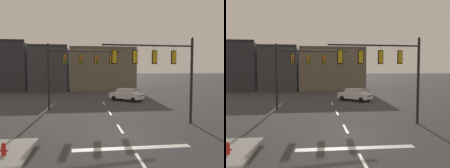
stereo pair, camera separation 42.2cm
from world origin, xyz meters
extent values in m
plane|color=#353538|center=(0.00, 0.00, 0.00)|extent=(400.00, 400.00, 0.00)
cube|color=silver|center=(0.00, -2.00, 0.00)|extent=(6.40, 0.50, 0.01)
cube|color=silver|center=(0.00, -4.00, 0.00)|extent=(0.16, 2.40, 0.01)
cube|color=silver|center=(0.00, 2.00, 0.00)|extent=(0.16, 2.40, 0.01)
cube|color=silver|center=(0.00, 8.00, 0.00)|extent=(0.16, 2.40, 0.01)
cube|color=silver|center=(0.00, 14.00, 0.00)|extent=(0.16, 2.40, 0.01)
cylinder|color=black|center=(5.75, 3.02, 3.24)|extent=(0.20, 0.20, 6.48)
cylinder|color=black|center=(2.27, 2.84, 5.95)|extent=(6.97, 0.47, 0.12)
sphere|color=black|center=(5.75, 3.02, 6.53)|extent=(0.18, 0.18, 0.18)
cylinder|color=#56565B|center=(4.23, 2.94, 5.71)|extent=(0.03, 0.03, 0.35)
cube|color=gold|center=(4.23, 2.94, 5.09)|extent=(0.31, 0.25, 0.90)
sphere|color=red|center=(4.23, 3.07, 5.37)|extent=(0.20, 0.20, 0.20)
sphere|color=#2D2314|center=(4.23, 3.07, 5.09)|extent=(0.20, 0.20, 0.20)
sphere|color=black|center=(4.23, 3.07, 4.81)|extent=(0.20, 0.20, 0.20)
cube|color=black|center=(4.24, 2.92, 5.09)|extent=(0.42, 0.05, 1.02)
cylinder|color=#56565B|center=(2.72, 2.87, 5.71)|extent=(0.03, 0.03, 0.35)
cube|color=gold|center=(2.72, 2.87, 5.09)|extent=(0.31, 0.25, 0.90)
sphere|color=red|center=(2.71, 3.00, 5.37)|extent=(0.20, 0.20, 0.20)
sphere|color=#2D2314|center=(2.71, 3.00, 5.09)|extent=(0.20, 0.20, 0.20)
sphere|color=black|center=(2.71, 3.00, 4.81)|extent=(0.20, 0.20, 0.20)
cube|color=black|center=(2.72, 2.85, 5.09)|extent=(0.42, 0.05, 1.02)
cylinder|color=#56565B|center=(1.21, 2.79, 5.71)|extent=(0.03, 0.03, 0.35)
cube|color=gold|center=(1.21, 2.79, 5.09)|extent=(0.31, 0.25, 0.90)
sphere|color=red|center=(1.20, 2.92, 5.37)|extent=(0.20, 0.20, 0.20)
sphere|color=#2D2314|center=(1.20, 2.92, 5.09)|extent=(0.20, 0.20, 0.20)
sphere|color=black|center=(1.20, 2.92, 4.81)|extent=(0.20, 0.20, 0.20)
cube|color=black|center=(1.21, 2.77, 5.09)|extent=(0.42, 0.05, 1.02)
cylinder|color=#56565B|center=(-0.31, 2.72, 5.71)|extent=(0.03, 0.03, 0.35)
cube|color=gold|center=(-0.31, 2.72, 5.09)|extent=(0.31, 0.25, 0.90)
sphere|color=red|center=(-0.31, 2.85, 5.37)|extent=(0.20, 0.20, 0.20)
sphere|color=#2D2314|center=(-0.31, 2.85, 5.09)|extent=(0.20, 0.20, 0.20)
sphere|color=black|center=(-0.31, 2.85, 4.81)|extent=(0.20, 0.20, 0.20)
cube|color=black|center=(-0.30, 2.70, 5.09)|extent=(0.42, 0.05, 1.02)
cylinder|color=black|center=(-6.05, 10.59, 3.36)|extent=(0.20, 0.20, 6.71)
cylinder|color=black|center=(-2.23, 11.14, 6.11)|extent=(7.66, 1.22, 0.12)
sphere|color=black|center=(-6.05, 10.59, 6.76)|extent=(0.18, 0.18, 0.18)
cylinder|color=#56565B|center=(-4.39, 10.83, 5.87)|extent=(0.03, 0.03, 0.35)
cube|color=gold|center=(-4.39, 10.83, 5.25)|extent=(0.33, 0.28, 0.90)
sphere|color=red|center=(-4.37, 10.70, 5.53)|extent=(0.20, 0.20, 0.20)
sphere|color=#2D2314|center=(-4.37, 10.70, 5.25)|extent=(0.20, 0.20, 0.20)
sphere|color=black|center=(-4.37, 10.70, 4.97)|extent=(0.20, 0.20, 0.20)
cube|color=black|center=(-4.39, 10.85, 5.25)|extent=(0.42, 0.09, 1.02)
cylinder|color=#56565B|center=(-2.73, 11.07, 5.87)|extent=(0.03, 0.03, 0.35)
cube|color=gold|center=(-2.73, 11.07, 5.25)|extent=(0.33, 0.28, 0.90)
sphere|color=red|center=(-2.71, 10.94, 5.53)|extent=(0.20, 0.20, 0.20)
sphere|color=#2D2314|center=(-2.71, 10.94, 5.25)|extent=(0.20, 0.20, 0.20)
sphere|color=black|center=(-2.71, 10.94, 4.97)|extent=(0.20, 0.20, 0.20)
cube|color=black|center=(-2.73, 11.09, 5.25)|extent=(0.42, 0.09, 1.02)
cylinder|color=#56565B|center=(-1.07, 11.31, 5.87)|extent=(0.03, 0.03, 0.35)
cube|color=gold|center=(-1.07, 11.31, 5.25)|extent=(0.33, 0.28, 0.90)
sphere|color=red|center=(-1.05, 11.18, 5.53)|extent=(0.20, 0.20, 0.20)
sphere|color=#2D2314|center=(-1.05, 11.18, 5.25)|extent=(0.20, 0.20, 0.20)
sphere|color=black|center=(-1.05, 11.18, 4.97)|extent=(0.20, 0.20, 0.20)
cube|color=black|center=(-1.07, 11.33, 5.25)|extent=(0.42, 0.09, 1.02)
cylinder|color=#56565B|center=(0.60, 11.55, 5.87)|extent=(0.03, 0.03, 0.35)
cube|color=gold|center=(0.60, 11.55, 5.25)|extent=(0.33, 0.28, 0.90)
sphere|color=red|center=(0.61, 11.42, 5.53)|extent=(0.20, 0.20, 0.20)
sphere|color=#2D2314|center=(0.61, 11.42, 5.25)|extent=(0.20, 0.20, 0.20)
sphere|color=black|center=(0.61, 11.42, 4.97)|extent=(0.20, 0.20, 0.20)
cube|color=black|center=(0.59, 11.57, 5.25)|extent=(0.42, 0.09, 1.02)
cube|color=silver|center=(3.21, 16.08, 0.70)|extent=(4.47, 4.29, 0.70)
cube|color=silver|center=(3.33, 15.98, 1.33)|extent=(2.90, 2.84, 0.56)
cube|color=#2D3842|center=(2.76, 16.50, 1.31)|extent=(1.20, 1.29, 0.47)
cube|color=#2D3842|center=(4.19, 15.20, 1.31)|extent=(1.18, 1.27, 0.46)
cylinder|color=black|center=(1.57, 16.43, 0.32)|extent=(0.62, 0.59, 0.64)
cylinder|color=black|center=(2.71, 17.69, 0.32)|extent=(0.62, 0.59, 0.64)
cylinder|color=black|center=(3.72, 14.48, 0.32)|extent=(0.62, 0.59, 0.64)
cylinder|color=black|center=(4.86, 15.74, 0.32)|extent=(0.62, 0.59, 0.64)
sphere|color=silver|center=(1.21, 17.12, 0.75)|extent=(0.16, 0.16, 0.16)
sphere|color=silver|center=(1.98, 17.97, 0.75)|extent=(0.16, 0.16, 0.16)
cube|color=maroon|center=(4.83, 14.62, 0.78)|extent=(0.95, 1.04, 0.12)
cylinder|color=red|center=(-6.33, -2.60, 0.33)|extent=(0.22, 0.22, 0.55)
cylinder|color=red|center=(-6.33, -2.60, 0.05)|extent=(0.30, 0.30, 0.10)
sphere|color=red|center=(-6.33, -2.60, 0.65)|extent=(0.20, 0.20, 0.20)
cylinder|color=red|center=(-6.18, -2.60, 0.35)|extent=(0.10, 0.08, 0.08)
cube|color=#2D2D33|center=(-16.59, 35.26, 4.51)|extent=(7.23, 11.26, 9.02)
cube|color=black|center=(-16.59, 29.93, 9.27)|extent=(7.23, 0.60, 0.50)
cube|color=#38383D|center=(-8.88, 33.64, 4.11)|extent=(7.14, 8.02, 8.23)
cube|color=#2B2B30|center=(-8.88, 29.93, 8.48)|extent=(7.14, 0.60, 0.50)
cube|color=#665B4C|center=(1.49, 34.51, 3.99)|extent=(12.76, 9.76, 7.98)
cube|color=brown|center=(1.49, 29.93, 8.23)|extent=(12.76, 0.60, 0.50)
camera|label=1|loc=(-2.64, -13.80, 4.21)|focal=36.99mm
camera|label=2|loc=(-2.22, -13.85, 4.21)|focal=36.99mm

